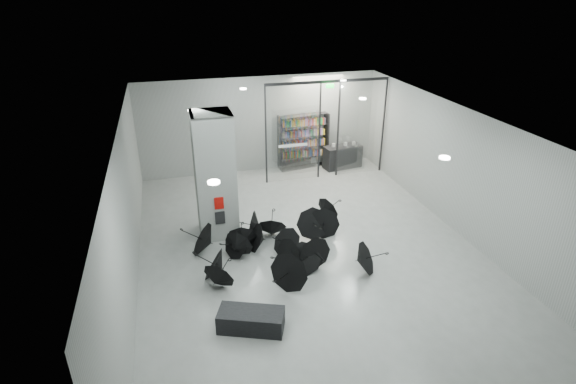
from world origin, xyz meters
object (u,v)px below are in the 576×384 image
object	(u,v)px
shop_counter	(342,157)
umbrella_cluster	(277,248)
bench	(251,320)
bookshelf	(303,141)
column	(215,176)

from	to	relation	value
shop_counter	umbrella_cluster	xyz separation A→B (m)	(-4.47, -6.14, -0.20)
bench	bookshelf	size ratio (longest dim) A/B	0.65
column	shop_counter	size ratio (longest dim) A/B	2.43
bench	bookshelf	xyz separation A→B (m)	(4.17, 9.48, 0.94)
bookshelf	shop_counter	size ratio (longest dim) A/B	1.43
bookshelf	bench	bearing A→B (deg)	-123.36
column	bench	xyz separation A→B (m)	(0.15, -4.73, -1.75)
bench	umbrella_cluster	bearing A→B (deg)	86.59
column	bookshelf	bearing A→B (deg)	47.72
umbrella_cluster	shop_counter	bearing A→B (deg)	53.90
bench	umbrella_cluster	xyz separation A→B (m)	(1.35, 2.85, 0.04)
shop_counter	umbrella_cluster	bearing A→B (deg)	-134.43
bench	bookshelf	world-z (taller)	bookshelf
column	bench	bearing A→B (deg)	-88.24
bookshelf	shop_counter	world-z (taller)	bookshelf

